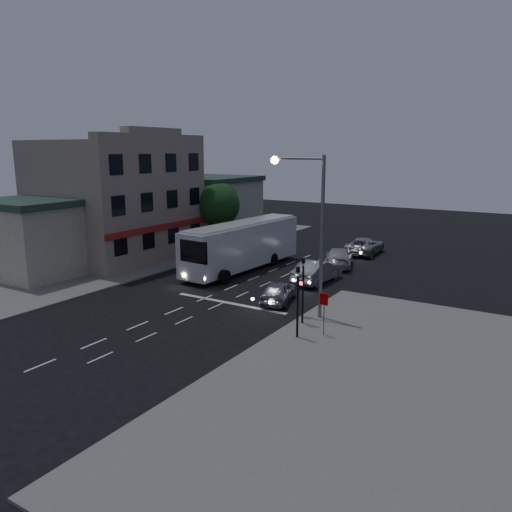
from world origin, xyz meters
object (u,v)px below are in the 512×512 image
Objects in this scene: tour_bus at (243,244)px; regulatory_sign at (324,307)px; car_sedan_a at (317,271)px; car_sedan_c at (365,246)px; traffic_signal_main at (303,282)px; traffic_signal_side at (298,293)px; car_sedan_b at (339,257)px; street_tree at (218,203)px; car_suv at (279,291)px; streetlight at (311,218)px.

tour_bus is 15.32m from regulatory_sign.
car_sedan_a is at bearing -0.65° from tour_bus.
traffic_signal_main is (3.59, -20.11, 1.66)m from car_sedan_c.
regulatory_sign is (1.70, -1.01, -0.82)m from traffic_signal_main.
car_sedan_a is 11.40m from traffic_signal_side.
traffic_signal_side reaches higher than car_sedan_b.
regulatory_sign is 0.35× the size of street_tree.
traffic_signal_side is at bearing -136.08° from regulatory_sign.
traffic_signal_main is 1.86× the size of regulatory_sign.
car_sedan_a reaches higher than car_sedan_c.
traffic_signal_main is at bearing -42.03° from street_tree.
tour_bus is at bearing -40.54° from street_tree.
car_sedan_a is 11.48m from car_sedan_c.
car_suv is at bearing -41.57° from street_tree.
car_sedan_c is at bearing 25.66° from street_tree.
street_tree is at bearing 135.50° from traffic_signal_side.
streetlight is at bearing -39.51° from street_tree.
car_sedan_a is at bearing 111.54° from streetlight.
traffic_signal_main is 21.38m from street_tree.
car_sedan_c reaches higher than car_suv.
car_suv is at bearing 151.06° from streetlight.
car_sedan_b is 1.27× the size of traffic_signal_side.
car_suv is 6.38m from regulatory_sign.
traffic_signal_side is (3.85, -5.00, 1.73)m from car_suv.
car_sedan_c is 19.63m from streetlight.
tour_bus reaches higher than regulatory_sign.
tour_bus reaches higher than car_sedan_b.
car_sedan_b is 14.82m from traffic_signal_main.
streetlight reaches higher than tour_bus.
tour_bus is at bearing 133.44° from traffic_signal_side.
traffic_signal_main reaches higher than car_sedan_c.
car_sedan_a is 5.64m from car_sedan_b.
car_sedan_b is 0.95× the size of car_sedan_c.
streetlight reaches higher than regulatory_sign.
car_sedan_a is at bearing 90.46° from car_sedan_c.
streetlight is (2.89, -1.60, 5.04)m from car_suv.
car_sedan_b is 0.84× the size of street_tree.
regulatory_sign is 5.18m from streetlight.
street_tree reaches higher than regulatory_sign.
street_tree is (-17.51, 15.26, 2.90)m from regulatory_sign.
tour_bus reaches higher than car_sedan_a.
traffic_signal_main and traffic_signal_side have the same top height.
tour_bus is 2.41× the size of car_sedan_b.
tour_bus is 12.71m from car_sedan_c.
streetlight is (3.47, -12.82, 4.98)m from car_sedan_b.
traffic_signal_side reaches higher than car_sedan_c.
streetlight reaches higher than traffic_signal_main.
traffic_signal_main is at bearing 112.58° from car_sedan_a.
car_suv is 0.99× the size of traffic_signal_main.
car_sedan_b is (6.06, 5.14, -1.31)m from tour_bus.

